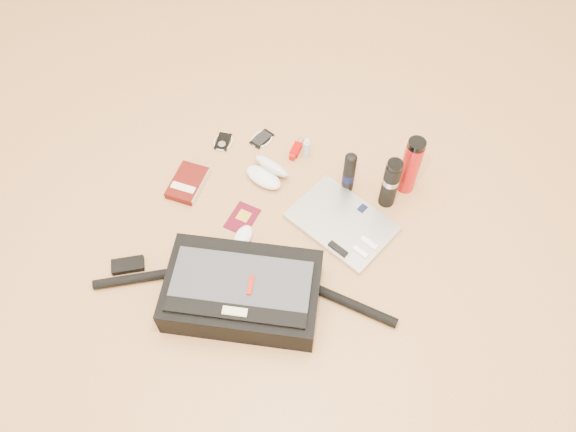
{
  "coord_description": "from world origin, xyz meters",
  "views": [
    {
      "loc": [
        0.47,
        -0.89,
        1.78
      ],
      "look_at": [
        0.01,
        0.13,
        0.06
      ],
      "focal_mm": 35.0,
      "sensor_mm": 36.0,
      "label": 1
    }
  ],
  "objects_px": {
    "messenger_bag": "(242,291)",
    "thermos_black": "(390,183)",
    "laptop": "(342,223)",
    "thermos_red": "(411,166)",
    "book": "(188,183)"
  },
  "relations": [
    {
      "from": "laptop",
      "to": "messenger_bag",
      "type": "bearing_deg",
      "value": -97.46
    },
    {
      "from": "messenger_bag",
      "to": "thermos_black",
      "type": "bearing_deg",
      "value": 45.43
    },
    {
      "from": "thermos_black",
      "to": "thermos_red",
      "type": "distance_m",
      "value": 0.11
    },
    {
      "from": "book",
      "to": "thermos_red",
      "type": "distance_m",
      "value": 0.86
    },
    {
      "from": "messenger_bag",
      "to": "book",
      "type": "distance_m",
      "value": 0.54
    },
    {
      "from": "thermos_black",
      "to": "thermos_red",
      "type": "xyz_separation_m",
      "value": [
        0.04,
        0.1,
        0.01
      ]
    },
    {
      "from": "messenger_bag",
      "to": "laptop",
      "type": "bearing_deg",
      "value": 48.21
    },
    {
      "from": "messenger_bag",
      "to": "laptop",
      "type": "xyz_separation_m",
      "value": [
        0.2,
        0.42,
        -0.05
      ]
    },
    {
      "from": "messenger_bag",
      "to": "thermos_black",
      "type": "xyz_separation_m",
      "value": [
        0.32,
        0.59,
        0.05
      ]
    },
    {
      "from": "messenger_bag",
      "to": "thermos_red",
      "type": "relative_size",
      "value": 3.82
    },
    {
      "from": "messenger_bag",
      "to": "thermos_red",
      "type": "distance_m",
      "value": 0.78
    },
    {
      "from": "messenger_bag",
      "to": "thermos_red",
      "type": "bearing_deg",
      "value": 45.94
    },
    {
      "from": "messenger_bag",
      "to": "book",
      "type": "xyz_separation_m",
      "value": [
        -0.41,
        0.35,
        -0.05
      ]
    },
    {
      "from": "messenger_bag",
      "to": "thermos_black",
      "type": "height_order",
      "value": "thermos_black"
    },
    {
      "from": "book",
      "to": "thermos_red",
      "type": "xyz_separation_m",
      "value": [
        0.78,
        0.34,
        0.12
      ]
    }
  ]
}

